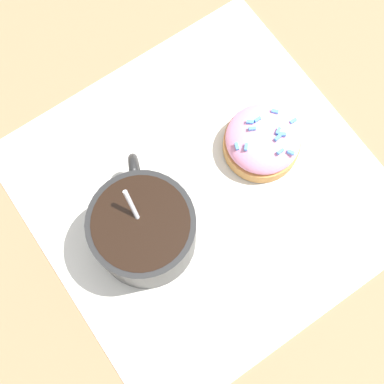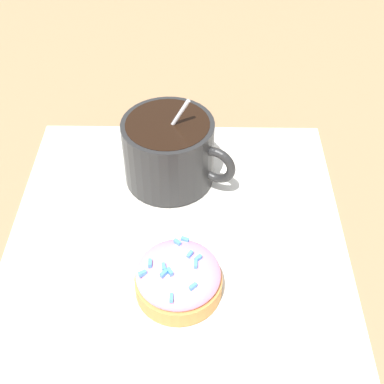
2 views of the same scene
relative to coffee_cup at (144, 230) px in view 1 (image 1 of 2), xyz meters
The scene contains 4 objects.
ground_plane 0.09m from the coffee_cup, ahead, with size 3.00×3.00×0.00m, color #93704C.
paper_napkin 0.09m from the coffee_cup, ahead, with size 0.35×0.35×0.00m.
coffee_cup is the anchor object (origin of this frame).
frosted_pastry 0.15m from the coffee_cup, ahead, with size 0.08×0.08×0.04m.
Camera 1 is at (-0.10, -0.12, 0.52)m, focal length 50.00 mm.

